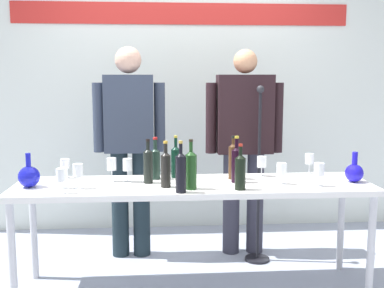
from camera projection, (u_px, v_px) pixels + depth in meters
name	position (u px, v px, depth m)	size (l,w,h in m)	color
ground_plane	(194.00, 288.00, 3.34)	(10.00, 10.00, 0.00)	#969EB1
back_wall	(182.00, 76.00, 4.58)	(4.54, 0.11, 3.00)	silver
display_table	(194.00, 192.00, 3.24)	(2.45, 0.62, 0.76)	white
decanter_blue_left	(29.00, 176.00, 3.11)	(0.14, 0.14, 0.23)	#1418AE
decanter_blue_right	(354.00, 172.00, 3.27)	(0.13, 0.13, 0.21)	#1A14BE
presenter_left	(130.00, 139.00, 3.84)	(0.58, 0.22, 1.73)	#18262C
presenter_right	(244.00, 138.00, 3.91)	(0.65, 0.22, 1.71)	#323140
wine_bottle_0	(236.00, 163.00, 3.25)	(0.07, 0.07, 0.33)	black
wine_bottle_1	(155.00, 162.00, 3.36)	(0.07, 0.07, 0.30)	#1C3027
wine_bottle_2	(181.00, 171.00, 2.96)	(0.07, 0.07, 0.33)	black
wine_bottle_3	(166.00, 168.00, 3.11)	(0.07, 0.07, 0.31)	black
wine_bottle_4	(176.00, 161.00, 3.42)	(0.07, 0.07, 0.31)	black
wine_bottle_5	(240.00, 171.00, 3.04)	(0.07, 0.07, 0.30)	black
wine_bottle_6	(191.00, 169.00, 3.05)	(0.08, 0.08, 0.33)	#1B4119
wine_bottle_7	(233.00, 160.00, 3.36)	(0.07, 0.07, 0.31)	#462B17
wine_bottle_8	(148.00, 164.00, 3.23)	(0.06, 0.06, 0.31)	black
wine_glass_left_0	(65.00, 164.00, 3.40)	(0.07, 0.07, 0.14)	white
wine_glass_left_1	(128.00, 165.00, 3.27)	(0.07, 0.07, 0.17)	white
wine_glass_left_2	(112.00, 165.00, 3.28)	(0.07, 0.07, 0.17)	white
wine_glass_left_3	(63.00, 174.00, 3.08)	(0.07, 0.07, 0.14)	white
wine_glass_left_4	(61.00, 176.00, 2.95)	(0.06, 0.06, 0.16)	white
wine_glass_left_5	(78.00, 171.00, 3.07)	(0.07, 0.07, 0.17)	white
wine_glass_right_0	(282.00, 169.00, 3.21)	(0.07, 0.07, 0.15)	white
wine_glass_right_1	(319.00, 170.00, 3.14)	(0.07, 0.07, 0.16)	white
wine_glass_right_2	(262.00, 162.00, 3.46)	(0.07, 0.07, 0.15)	white
wine_glass_right_3	(309.00, 159.00, 3.54)	(0.07, 0.07, 0.16)	white
microphone_stand	(258.00, 205.00, 3.79)	(0.20, 0.20, 1.42)	black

